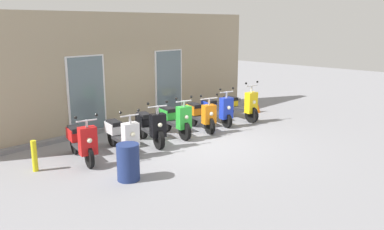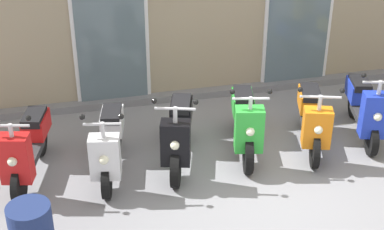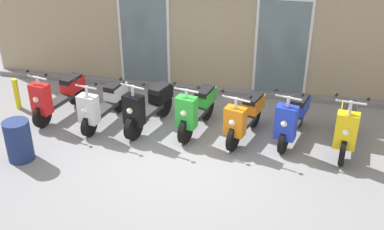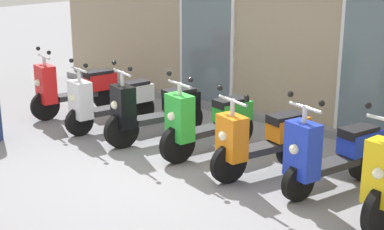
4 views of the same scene
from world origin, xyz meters
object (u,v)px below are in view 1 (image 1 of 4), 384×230
Objects in this scene: scooter_green at (175,119)px; curb_bollard at (34,156)px; scooter_red at (81,141)px; traffic_cone at (256,105)px; trash_bin at (128,162)px; scooter_orange at (201,114)px; scooter_black at (150,126)px; scooter_white at (122,134)px; scooter_blue at (217,109)px; scooter_yellow at (240,105)px.

scooter_green is 4.08m from curb_bollard.
scooter_red reaches higher than traffic_cone.
trash_bin is at bearing -88.05° from scooter_red.
scooter_red is 3.98m from scooter_orange.
scooter_orange is at bearing -2.00° from scooter_red.
scooter_black is at bearing -4.74° from curb_bollard.
scooter_orange is (2.91, -0.02, 0.02)m from scooter_white.
scooter_red is at bearing 179.86° from scooter_blue.
scooter_green is 3.04× the size of traffic_cone.
scooter_green is at bearing -179.12° from scooter_blue.
scooter_black is 3.10m from curb_bollard.
scooter_orange is (1.96, -0.04, 0.00)m from scooter_black.
traffic_cone is at bearing 2.28° from scooter_black.
scooter_red is 2.02m from scooter_black.
traffic_cone is at bearing -0.35° from curb_bollard.
traffic_cone is at bearing 11.79° from scooter_yellow.
traffic_cone is at bearing 0.82° from scooter_red.
scooter_red reaches higher than trash_bin.
trash_bin is (-5.82, -1.55, -0.11)m from scooter_yellow.
scooter_black is at bearing -177.72° from traffic_cone.
scooter_green is at bearing -2.73° from curb_bollard.
traffic_cone is at bearing 2.85° from scooter_blue.
trash_bin is at bearing -122.07° from scooter_white.
scooter_green is at bearing 3.65° from scooter_black.
scooter_orange is at bearing -175.70° from traffic_cone.
traffic_cone is at bearing 1.96° from scooter_green.
scooter_orange is at bearing 179.00° from scooter_yellow.
scooter_red is 7.20m from traffic_cone.
scooter_red is 0.96× the size of scooter_yellow.
scooter_red is at bearing 177.08° from scooter_black.
scooter_blue is at bearing 19.52° from trash_bin.
scooter_green is at bearing -0.77° from scooter_red.
traffic_cone is (3.22, 0.24, -0.23)m from scooter_orange.
curb_bollard is at bearing 179.65° from traffic_cone.
scooter_black is 1.04× the size of scooter_blue.
scooter_orange is at bearing -5.73° from scooter_green.
scooter_black is at bearing -2.92° from scooter_red.
scooter_blue reaches higher than traffic_cone.
scooter_yellow is 2.40× the size of curb_bollard.
scooter_blue is (3.83, 0.11, 0.02)m from scooter_white.
scooter_white is 0.94× the size of scooter_yellow.
scooter_green is at bearing 177.39° from scooter_yellow.
scooter_green is (1.94, 0.08, 0.03)m from scooter_white.
scooter_red is at bearing 91.95° from trash_bin.
scooter_red is at bearing -8.15° from curb_bollard.
traffic_cone is (2.31, 0.12, -0.23)m from scooter_blue.
scooter_orange is 1.94× the size of trash_bin.
traffic_cone is (4.20, 0.14, -0.23)m from scooter_green.
trash_bin is (-3.92, -1.59, -0.10)m from scooter_orange.
scooter_white is 1.05× the size of scooter_orange.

